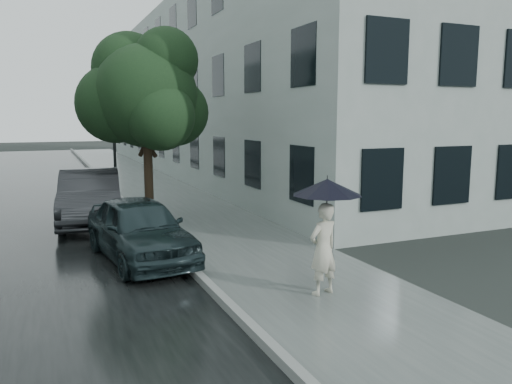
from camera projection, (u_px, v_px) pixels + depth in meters
name	position (u px, v px, depth m)	size (l,w,h in m)	color
ground	(287.00, 279.00, 9.60)	(120.00, 120.00, 0.00)	black
sidewalk	(161.00, 192.00, 20.59)	(3.50, 60.00, 0.01)	slate
kerb_near	(116.00, 193.00, 19.86)	(0.15, 60.00, 0.15)	slate
asphalt_road	(19.00, 201.00, 18.50)	(6.85, 60.00, 0.00)	black
building_near	(220.00, 92.00, 28.78)	(7.02, 36.00, 9.00)	#8E9B97
pedestrian	(323.00, 249.00, 8.64)	(0.59, 0.39, 1.62)	beige
umbrella	(327.00, 187.00, 8.48)	(1.35, 1.35, 1.16)	black
street_tree	(145.00, 94.00, 14.19)	(3.81, 3.46, 5.58)	#332619
lamp_post	(110.00, 126.00, 20.04)	(0.83, 0.43, 4.73)	black
car_near	(140.00, 229.00, 10.80)	(1.61, 4.01, 1.37)	black
car_far	(90.00, 196.00, 14.59)	(1.65, 4.72, 1.55)	#232528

